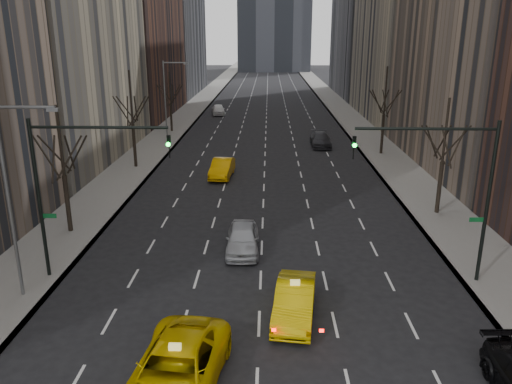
{
  "coord_description": "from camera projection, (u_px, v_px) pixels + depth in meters",
  "views": [
    {
      "loc": [
        0.34,
        -10.73,
        11.84
      ],
      "look_at": [
        -0.33,
        15.68,
        3.5
      ],
      "focal_mm": 35.0,
      "sensor_mm": 36.0,
      "label": 1
    }
  ],
  "objects": [
    {
      "name": "taxi_sedan",
      "position": [
        295.0,
        301.0,
        21.7
      ],
      "size": [
        2.22,
        4.9,
        1.56
      ],
      "primitive_type": "imported",
      "rotation": [
        0.0,
        0.0,
        -0.12
      ],
      "color": "#D7B304",
      "rests_on": "ground"
    },
    {
      "name": "streetlight_near",
      "position": [
        14.0,
        183.0,
        21.9
      ],
      "size": [
        2.83,
        0.22,
        9.0
      ],
      "color": "slate",
      "rests_on": "ground"
    },
    {
      "name": "tree_lw_b",
      "position": [
        64.0,
        176.0,
        30.13
      ],
      "size": [
        3.36,
        3.5,
        7.82
      ],
      "color": "black",
      "rests_on": "ground"
    },
    {
      "name": "silver_sedan_ahead",
      "position": [
        243.0,
        238.0,
        28.38
      ],
      "size": [
        1.92,
        4.6,
        1.55
      ],
      "primitive_type": "imported",
      "rotation": [
        0.0,
        0.0,
        0.02
      ],
      "color": "#AAACB2",
      "rests_on": "ground"
    },
    {
      "name": "far_car_white",
      "position": [
        218.0,
        110.0,
        77.13
      ],
      "size": [
        2.48,
        4.89,
        1.6
      ],
      "primitive_type": "imported",
      "rotation": [
        0.0,
        0.0,
        0.13
      ],
      "color": "silver",
      "rests_on": "ground"
    },
    {
      "name": "sidewalk_right",
      "position": [
        343.0,
        111.0,
        80.21
      ],
      "size": [
        4.5,
        320.0,
        0.15
      ],
      "primitive_type": "cube",
      "color": "slate",
      "rests_on": "ground"
    },
    {
      "name": "far_suv_grey",
      "position": [
        320.0,
        140.0,
        55.23
      ],
      "size": [
        2.16,
        5.23,
        1.51
      ],
      "primitive_type": "imported",
      "rotation": [
        0.0,
        0.0,
        -0.01
      ],
      "color": "#28282D",
      "rests_on": "ground"
    },
    {
      "name": "sidewalk_left",
      "position": [
        191.0,
        111.0,
        80.8
      ],
      "size": [
        4.5,
        320.0,
        0.15
      ],
      "primitive_type": "cube",
      "color": "slate",
      "rests_on": "ground"
    },
    {
      "name": "traffic_mast_right",
      "position": [
        455.0,
        177.0,
        23.36
      ],
      "size": [
        6.69,
        0.39,
        8.0
      ],
      "color": "black",
      "rests_on": "ground"
    },
    {
      "name": "tree_lw_d",
      "position": [
        171.0,
        104.0,
        62.59
      ],
      "size": [
        3.36,
        3.5,
        7.36
      ],
      "color": "black",
      "rests_on": "ground"
    },
    {
      "name": "tree_rw_c",
      "position": [
        384.0,
        116.0,
        50.42
      ],
      "size": [
        3.36,
        3.5,
        8.74
      ],
      "color": "black",
      "rests_on": "ground"
    },
    {
      "name": "far_taxi",
      "position": [
        222.0,
        168.0,
        43.28
      ],
      "size": [
        2.02,
        4.89,
        1.58
      ],
      "primitive_type": "imported",
      "rotation": [
        0.0,
        0.0,
        -0.08
      ],
      "color": "#F6AA05",
      "rests_on": "ground"
    },
    {
      "name": "traffic_mast_left",
      "position": [
        71.0,
        174.0,
        23.8
      ],
      "size": [
        6.69,
        0.39,
        8.0
      ],
      "color": "black",
      "rests_on": "ground"
    },
    {
      "name": "tree_rw_b",
      "position": [
        442.0,
        162.0,
        33.36
      ],
      "size": [
        3.36,
        3.5,
        7.82
      ],
      "color": "black",
      "rests_on": "ground"
    },
    {
      "name": "taxi_suv",
      "position": [
        176.0,
        372.0,
        16.99
      ],
      "size": [
        3.58,
        6.57,
        1.75
      ],
      "primitive_type": "imported",
      "rotation": [
        0.0,
        0.0,
        -0.11
      ],
      "color": "#DEB804",
      "rests_on": "ground"
    },
    {
      "name": "streetlight_far",
      "position": [
        168.0,
        94.0,
        55.27
      ],
      "size": [
        2.83,
        0.22,
        9.0
      ],
      "color": "slate",
      "rests_on": "ground"
    },
    {
      "name": "tree_lw_c",
      "position": [
        133.0,
        125.0,
        45.29
      ],
      "size": [
        3.36,
        3.5,
        8.74
      ],
      "color": "black",
      "rests_on": "ground"
    }
  ]
}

